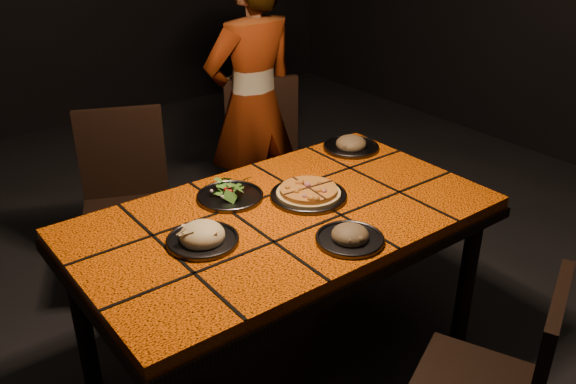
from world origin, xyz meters
TOP-DOWN VIEW (x-y plane):
  - room_shell at (0.00, 0.00)m, footprint 6.04×7.04m
  - dining_table at (0.00, 0.00)m, footprint 1.62×0.92m
  - chair_near at (0.17, -0.92)m, footprint 0.51×0.51m
  - chair_far_left at (-0.25, 0.96)m, footprint 0.55×0.55m
  - chair_far_right at (0.59, 0.94)m, footprint 0.55×0.55m
  - diner at (0.55, 1.01)m, footprint 0.58×0.38m
  - plate_pizza at (0.15, 0.04)m, footprint 0.31×0.31m
  - plate_pasta at (-0.36, -0.00)m, footprint 0.26×0.26m
  - plate_salad at (-0.10, 0.23)m, footprint 0.27×0.27m
  - plate_mushroom_a at (0.06, -0.31)m, footprint 0.25×0.25m
  - plate_mushroom_b at (0.63, 0.31)m, footprint 0.27×0.27m

SIDE VIEW (x-z plane):
  - chair_near at x=0.17m, z-range 0.06..0.92m
  - chair_far_left at x=-0.25m, z-range 0.07..0.99m
  - chair_far_right at x=0.59m, z-range 0.07..1.00m
  - dining_table at x=0.00m, z-range 0.30..1.05m
  - plate_pizza at x=0.15m, z-range 0.75..0.79m
  - plate_mushroom_a at x=0.06m, z-range 0.73..0.81m
  - plate_pasta at x=-0.36m, z-range 0.73..0.81m
  - plate_mushroom_b at x=0.63m, z-range 0.73..0.82m
  - plate_salad at x=-0.10m, z-range 0.74..0.81m
  - diner at x=0.55m, z-range 0.00..1.59m
  - room_shell at x=0.00m, z-range -0.04..3.04m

